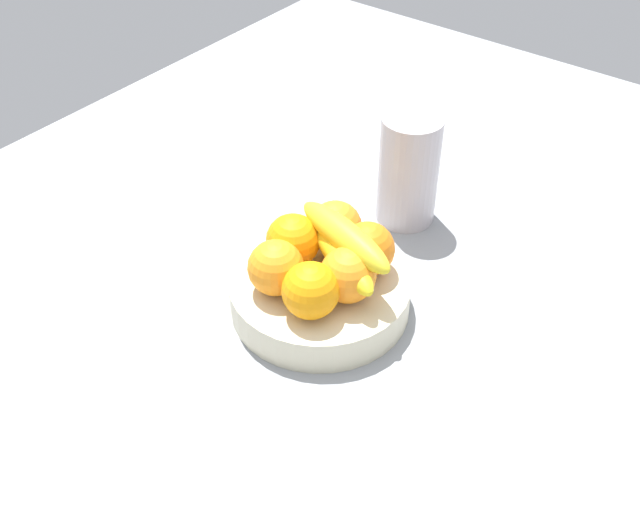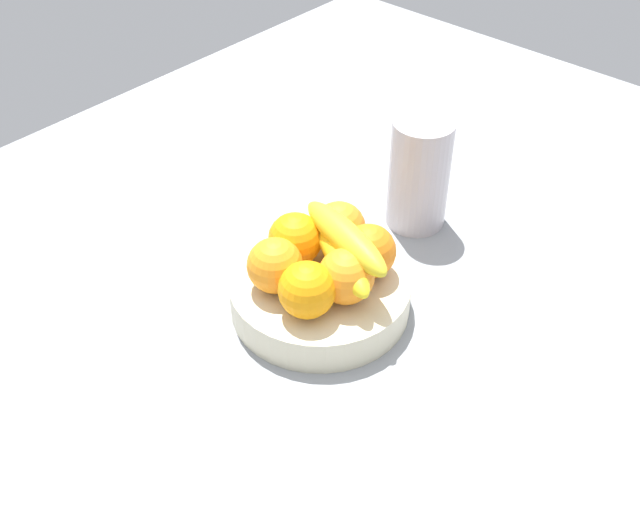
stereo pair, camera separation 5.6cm
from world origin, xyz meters
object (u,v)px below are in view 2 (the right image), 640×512
Objects in this scene: orange_center at (346,276)px; orange_back_right at (339,228)px; orange_top_stack at (295,239)px; orange_front_right at (307,290)px; fruit_bowl at (320,293)px; banana_bunch at (343,250)px; thermos_tumbler at (419,174)px; orange_front_left at (275,265)px; orange_back_left at (369,251)px.

orange_back_right is (6.81, 7.00, 0.00)cm from orange_center.
orange_front_right is at bearing -128.55° from orange_top_stack.
orange_back_right reaches higher than fruit_bowl.
orange_front_right is 8.27cm from banana_bunch.
orange_top_stack is (1.12, 9.70, 0.00)cm from orange_center.
orange_back_right is 17.49cm from thermos_tumbler.
orange_back_right is (6.40, 2.32, 6.04)cm from fruit_bowl.
orange_back_right is at bearing 19.90° from fruit_bowl.
fruit_bowl is 8.41cm from orange_front_left.
orange_front_left is (-4.82, 3.32, 6.04)cm from fruit_bowl.
banana_bunch is (2.68, -1.58, 6.64)cm from fruit_bowl.
banana_bunch reaches higher than orange_back_left.
fruit_bowl is 3.32× the size of orange_back_right.
orange_center is at bearing -94.92° from fruit_bowl.
orange_back_left and orange_top_stack have the same top height.
orange_front_left is 11.27cm from orange_back_right.
orange_front_right is 29.72cm from thermos_tumbler.
orange_center is at bearing -170.34° from orange_back_left.
orange_front_right and orange_top_stack have the same top height.
orange_center is 4.42cm from banana_bunch.
orange_back_left is at bearing -35.40° from fruit_bowl.
orange_front_left is at bearing 146.83° from banana_bunch.
orange_back_left is (5.64, 0.96, 0.00)cm from orange_center.
fruit_bowl is 1.39× the size of thermos_tumbler.
orange_front_left is 1.00× the size of orange_front_right.
orange_front_left and orange_center have the same top height.
orange_back_left is (10.06, -7.05, 0.00)cm from orange_front_left.
orange_back_left is 6.15cm from orange_back_right.
banana_bunch reaches higher than fruit_bowl.
thermos_tumbler is (23.16, -3.18, 0.14)cm from orange_top_stack.
orange_top_stack is at bearing 16.98° from orange_front_left.
orange_front_left and orange_top_stack have the same top height.
orange_center is 0.41× the size of banana_bunch.
orange_top_stack is (0.72, 5.02, 6.04)cm from fruit_bowl.
orange_front_left is 8.99cm from banana_bunch.
banana_bunch is (7.50, -4.90, 0.59)cm from orange_front_left.
orange_back_right is (11.22, -1.01, 0.00)cm from orange_front_left.
orange_center is at bearing -61.11° from orange_front_left.
orange_front_right is 0.41× the size of banana_bunch.
fruit_bowl is 1.37× the size of banana_bunch.
fruit_bowl is 7.33cm from banana_bunch.
orange_back_right is (11.88, 5.08, 0.00)cm from orange_front_right.
thermos_tumbler is (21.20, 3.41, -0.45)cm from banana_bunch.
orange_front_right is 1.00× the size of orange_top_stack.
orange_front_left is 5.79cm from orange_top_stack.
orange_front_left is at bearing 177.02° from thermos_tumbler.
banana_bunch is at bearing -73.40° from orange_top_stack.
orange_back_left is at bearing -100.94° from orange_back_right.
orange_center is 25.14cm from thermos_tumbler.
orange_front_right is at bearing -156.86° from orange_back_right.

